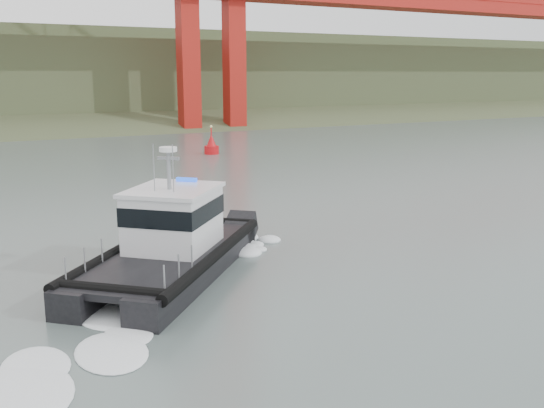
{
  "coord_description": "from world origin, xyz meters",
  "views": [
    {
      "loc": [
        -16.27,
        -18.74,
        9.1
      ],
      "look_at": [
        -1.82,
        8.73,
        2.4
      ],
      "focal_mm": 40.0,
      "sensor_mm": 36.0,
      "label": 1
    }
  ],
  "objects": [
    {
      "name": "ground",
      "position": [
        0.0,
        0.0,
        0.0
      ],
      "size": [
        400.0,
        400.0,
        0.0
      ],
      "primitive_type": "plane",
      "color": "#4C5A56",
      "rests_on": "ground"
    },
    {
      "name": "nav_buoy",
      "position": [
        9.99,
        46.18,
        0.92
      ],
      "size": [
        1.68,
        1.68,
        3.49
      ],
      "color": "red",
      "rests_on": "ground"
    },
    {
      "name": "headlands",
      "position": [
        0.0,
        125.5,
        7.05
      ],
      "size": [
        500.0,
        105.36,
        27.12
      ],
      "color": "#364225",
      "rests_on": "ground"
    },
    {
      "name": "patrol_boat",
      "position": [
        -7.88,
        7.22,
        1.53
      ],
      "size": [
        11.8,
        12.4,
        6.1
      ],
      "rotation": [
        0.0,
        0.0,
        -0.73
      ],
      "color": "black",
      "rests_on": "ground"
    }
  ]
}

